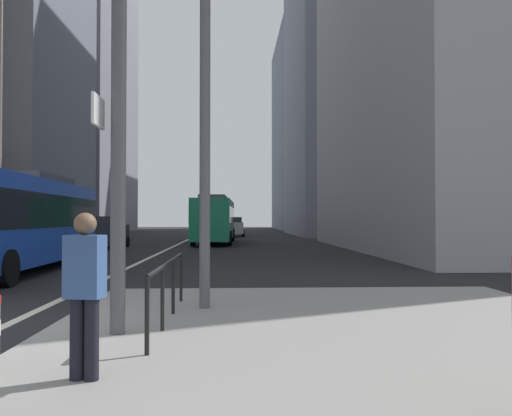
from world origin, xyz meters
The scene contains 15 objects.
ground_plane centered at (0.00, 20.00, 0.00)m, with size 160.00×160.00×0.00m, color black.
median_island centered at (5.50, -1.00, 0.07)m, with size 9.00×10.00×0.15m, color gray.
lane_centre_line centered at (0.00, 30.00, 0.01)m, with size 0.20×80.00×0.01m, color beige.
office_tower_left_far centered at (-16.00, 60.21, 22.15)m, with size 10.38×22.78×44.30m, color gray.
office_tower_right_mid centered at (17.00, 48.20, 19.95)m, with size 13.22×20.08×39.90m, color slate.
office_tower_right_far centered at (17.00, 76.23, 15.83)m, with size 11.79×25.55×31.67m, color slate.
city_bus_blue_oncoming centered at (-3.41, 9.19, 1.84)m, with size 2.89×11.46×3.40m.
city_bus_red_receding centered at (2.50, 29.38, 1.84)m, with size 2.93×11.67×3.40m.
car_oncoming_mid centered at (-3.89, 23.54, 0.99)m, with size 2.20×4.23×1.94m.
car_receding_near centered at (2.10, 48.25, 0.99)m, with size 2.16×4.37×1.94m.
car_receding_far centered at (3.91, 43.59, 0.99)m, with size 2.08×4.61×1.94m.
car_oncoming_far centered at (-6.92, 18.76, 0.99)m, with size 2.13×4.33×1.94m.
street_lamp_post centered at (3.32, 1.27, 5.28)m, with size 5.50×0.32×8.00m.
pedestrian_railing centered at (2.80, 0.01, 0.87)m, with size 0.06×4.18×0.98m.
pedestrian_walking centered at (2.31, -3.00, 1.11)m, with size 0.42×0.31×1.73m.
Camera 1 is at (3.86, -8.46, 1.82)m, focal length 36.36 mm.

